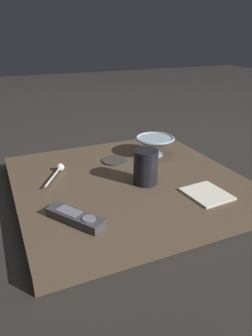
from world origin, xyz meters
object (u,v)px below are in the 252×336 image
Objects in this scene: coffee_mug at (146,167)px; folded_napkin at (207,194)px; teaspoon at (59,169)px; tv_remote_near at (75,217)px; cereal_bowl at (155,145)px; drink_coaster at (115,161)px.

folded_napkin is (0.12, -0.14, -0.05)m from coffee_mug.
tv_remote_near is (-0.03, -0.29, -0.00)m from teaspoon.
teaspoon is (-0.35, -0.01, -0.03)m from cereal_bowl.
teaspoon is 0.29m from tv_remote_near.
coffee_mug is at bearing -38.27° from teaspoon.
folded_napkin is at bearing -92.23° from cereal_bowl.
drink_coaster is at bearing 113.22° from folded_napkin.
coffee_mug reaches higher than folded_napkin.
teaspoon is 0.20m from drink_coaster.
coffee_mug is 0.82× the size of folded_napkin.
teaspoon reaches higher than tv_remote_near.
folded_napkin is (0.37, -0.02, -0.01)m from tv_remote_near.
cereal_bowl is at bearing 38.67° from tv_remote_near.
tv_remote_near is at bearing -141.33° from cereal_bowl.
drink_coaster is 0.36m from folded_napkin.
cereal_bowl is 1.11× the size of folded_napkin.
folded_napkin is at bearing -66.78° from drink_coaster.
tv_remote_near is at bearing -95.15° from teaspoon.
coffee_mug is 1.15× the size of drink_coaster.
tv_remote_near reaches higher than drink_coaster.
folded_napkin reaches higher than drink_coaster.
cereal_bowl is 1.06× the size of teaspoon.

